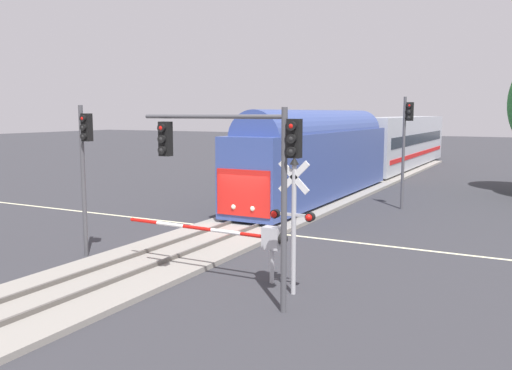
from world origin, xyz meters
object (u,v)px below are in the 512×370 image
crossing_gate_near (251,237)px  crossing_signal_mast (293,212)px  traffic_signal_far_side (406,135)px  crossing_gate_far (237,179)px  traffic_signal_near_right (240,157)px  traffic_signal_median (85,156)px  commuter_train (370,146)px

crossing_gate_near → crossing_signal_mast: bearing=-21.8°
traffic_signal_far_side → crossing_gate_near: bearing=-94.8°
crossing_gate_far → traffic_signal_near_right: (8.80, -15.14, 2.72)m
crossing_gate_far → traffic_signal_far_side: bearing=14.8°
crossing_gate_far → traffic_signal_far_side: traffic_signal_far_side is taller
crossing_signal_mast → traffic_signal_median: 8.63m
crossing_signal_mast → traffic_signal_far_side: size_ratio=0.66×
traffic_signal_near_right → crossing_gate_far: bearing=120.2°
crossing_gate_near → traffic_signal_near_right: 3.60m
crossing_gate_far → traffic_signal_median: bearing=-84.8°
traffic_signal_median → commuter_train: bearing=84.2°
traffic_signal_far_side → traffic_signal_median: bearing=-117.1°
traffic_signal_near_right → traffic_signal_far_side: size_ratio=0.88×
crossing_gate_near → traffic_signal_near_right: size_ratio=1.13×
crossing_gate_near → crossing_gate_far: bearing=121.6°
commuter_train → traffic_signal_far_side: size_ratio=7.00×
traffic_signal_far_side → traffic_signal_near_right: bearing=-91.5°
crossing_signal_mast → traffic_signal_near_right: (-0.93, -1.47, 1.65)m
traffic_signal_near_right → traffic_signal_far_side: 17.59m
crossing_gate_far → traffic_signal_near_right: traffic_signal_near_right is taller
commuter_train → crossing_gate_near: (4.01, -26.67, -1.39)m
crossing_signal_mast → traffic_signal_far_side: (-0.48, 16.11, 1.64)m
commuter_train → crossing_gate_far: commuter_train is taller
crossing_gate_far → traffic_signal_near_right: size_ratio=1.18×
crossing_gate_near → traffic_signal_median: (-6.76, -0.31, 2.35)m
crossing_gate_near → crossing_signal_mast: size_ratio=1.52×
crossing_gate_near → traffic_signal_far_side: traffic_signal_far_side is taller
traffic_signal_median → crossing_gate_near: bearing=2.6°
crossing_gate_near → commuter_train: bearing=98.6°
crossing_gate_far → traffic_signal_median: size_ratio=1.15×
traffic_signal_far_side → crossing_gate_far: bearing=-165.2°
traffic_signal_median → traffic_signal_far_side: traffic_signal_far_side is taller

